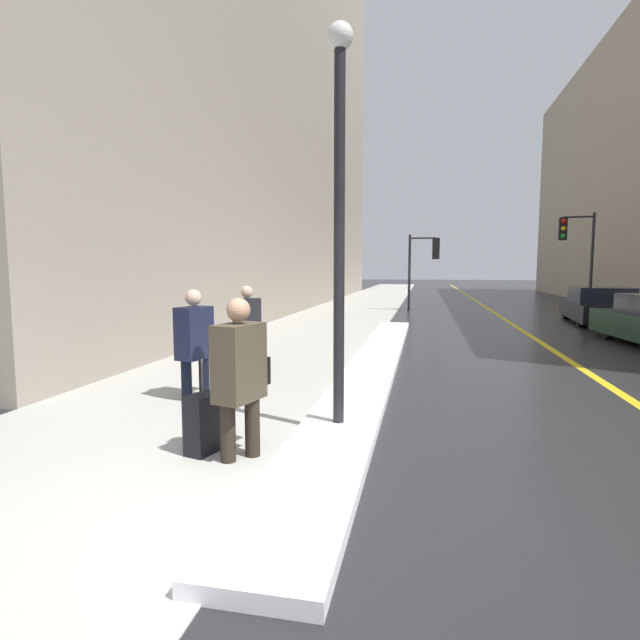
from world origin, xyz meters
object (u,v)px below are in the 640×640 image
Objects in this scene: lamp_post at (339,191)px; parked_car_black at (599,306)px; rolling_suitcase at (203,424)px; traffic_light_near at (426,256)px; traffic_light_far at (574,241)px; pedestrian_trailing at (247,323)px; pedestrian_in_glasses at (240,371)px; pedestrian_with_shoulder_bag at (195,339)px.

lamp_post is 0.98× the size of parked_car_black.
traffic_light_near is at bearing -171.34° from rolling_suitcase.
traffic_light_far reaches higher than traffic_light_near.
pedestrian_trailing is 13.10m from parked_car_black.
pedestrian_in_glasses reaches higher than pedestrian_trailing.
pedestrian_in_glasses is at bearing 51.43° from pedestrian_with_shoulder_bag.
traffic_light_near is 17.83m from rolling_suitcase.
pedestrian_trailing is at bearing -162.85° from pedestrian_with_shoulder_bag.
traffic_light_near is 17.79m from pedestrian_in_glasses.
pedestrian_in_glasses is at bearing -98.06° from traffic_light_near.
lamp_post is at bearing 50.39° from pedestrian_trailing.
pedestrian_in_glasses is (-1.73, -17.64, -1.49)m from traffic_light_near.
pedestrian_in_glasses reaches higher than rolling_suitcase.
traffic_light_far is 2.63× the size of pedestrian_trailing.
lamp_post is at bearing 157.83° from parked_car_black.
traffic_light_far reaches higher than parked_car_black.
rolling_suitcase is at bearing -143.13° from lamp_post.
traffic_light_near reaches higher than rolling_suitcase.
pedestrian_with_shoulder_bag is at bearing -128.57° from pedestrian_in_glasses.
traffic_light_near is (0.95, 16.68, -0.29)m from lamp_post.
traffic_light_near is 0.74× the size of parked_car_black.
pedestrian_with_shoulder_bag is 1.63× the size of rolling_suitcase.
pedestrian_in_glasses is 0.35× the size of parked_car_black.
rolling_suitcase is (-1.20, -0.90, -2.35)m from lamp_post.
pedestrian_in_glasses is 2.42m from pedestrian_with_shoulder_bag.
traffic_light_far is at bearing 4.79° from parked_car_black.
pedestrian_with_shoulder_bag is 14.79m from parked_car_black.
pedestrian_in_glasses is at bearing -129.34° from lamp_post.
pedestrian_with_shoulder_bag is (-3.15, -15.68, -1.50)m from traffic_light_near.
traffic_light_near is 0.82× the size of traffic_light_far.
traffic_light_near is at bearing 61.25° from parked_car_black.
pedestrian_with_shoulder_bag reaches higher than parked_car_black.
parked_car_black is at bearing 93.86° from traffic_light_far.
lamp_post is 1.33× the size of traffic_light_near.
traffic_light_far is 4.09m from parked_car_black.
lamp_post reaches higher than parked_car_black.
traffic_light_near is 2.12× the size of pedestrian_with_shoulder_bag.
rolling_suitcase is (-2.15, -17.58, -2.05)m from traffic_light_near.
parked_car_black is at bearing 165.94° from rolling_suitcase.
pedestrian_trailing is (-1.47, 4.21, -0.02)m from pedestrian_in_glasses.
pedestrian_in_glasses is 4.46m from pedestrian_trailing.
parked_car_black is (6.64, 12.86, -2.08)m from lamp_post.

